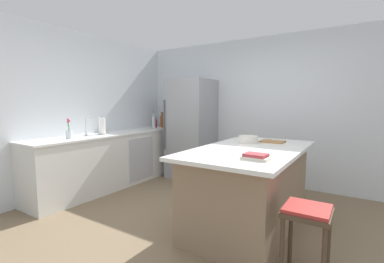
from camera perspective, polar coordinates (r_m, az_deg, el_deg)
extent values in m
plane|color=#7A664C|center=(3.26, 0.96, -20.22)|extent=(7.20, 7.20, 0.00)
cube|color=silver|center=(4.98, 14.81, 4.23)|extent=(6.00, 0.10, 2.60)
cube|color=silver|center=(4.70, -25.34, 3.74)|extent=(0.10, 6.00, 2.60)
cube|color=silver|center=(4.89, -16.38, -5.90)|extent=(0.60, 2.94, 0.90)
cube|color=white|center=(4.82, -16.55, -0.49)|extent=(0.63, 2.97, 0.03)
cube|color=#B2B5BA|center=(4.92, -10.77, -5.69)|extent=(0.01, 0.60, 0.75)
cube|color=#8E755B|center=(3.27, 12.22, -11.86)|extent=(0.93, 1.77, 0.89)
cube|color=white|center=(3.16, 12.41, -3.82)|extent=(1.09, 1.97, 0.04)
cube|color=#93969B|center=(5.16, -0.13, 0.52)|extent=(0.79, 0.75, 1.89)
cylinder|color=#4C4C51|center=(5.04, -5.95, 1.42)|extent=(0.02, 0.02, 0.94)
cylinder|color=#473828|center=(2.42, 18.66, -23.10)|extent=(0.04, 0.04, 0.56)
cylinder|color=#473828|center=(2.38, 26.34, -23.98)|extent=(0.04, 0.04, 0.56)
cylinder|color=#473828|center=(2.68, 20.34, -20.13)|extent=(0.04, 0.04, 0.56)
cylinder|color=#473828|center=(2.64, 27.14, -20.83)|extent=(0.04, 0.04, 0.56)
cube|color=#473828|center=(2.40, 23.43, -15.66)|extent=(0.36, 0.36, 0.04)
cube|color=#B2332D|center=(2.39, 23.46, -14.88)|extent=(0.34, 0.34, 0.03)
cylinder|color=silver|center=(4.56, -21.73, -0.72)|extent=(0.05, 0.05, 0.02)
cylinder|color=silver|center=(4.55, -21.81, 1.16)|extent=(0.02, 0.02, 0.28)
cylinder|color=silver|center=(4.49, -21.42, 2.66)|extent=(0.14, 0.02, 0.02)
cylinder|color=silver|center=(4.26, -24.83, -0.63)|extent=(0.09, 0.09, 0.12)
cylinder|color=#4C7F3D|center=(4.26, -24.92, 0.57)|extent=(0.01, 0.03, 0.20)
sphere|color=#DB4C66|center=(4.25, -24.99, 1.92)|extent=(0.04, 0.04, 0.04)
cylinder|color=#4C7F3D|center=(4.24, -24.95, 0.77)|extent=(0.01, 0.02, 0.23)
sphere|color=#DB4C66|center=(4.23, -25.02, 2.35)|extent=(0.04, 0.04, 0.04)
cylinder|color=#4C7F3D|center=(4.24, -24.76, 0.62)|extent=(0.01, 0.04, 0.21)
sphere|color=#DB4C66|center=(4.23, -24.83, 2.05)|extent=(0.04, 0.04, 0.04)
cylinder|color=gray|center=(4.68, -18.67, -0.49)|extent=(0.14, 0.14, 0.01)
cylinder|color=white|center=(4.66, -18.72, 1.17)|extent=(0.11, 0.11, 0.26)
cylinder|color=gray|center=(4.65, -18.79, 3.01)|extent=(0.02, 0.02, 0.04)
cylinder|color=#994C23|center=(5.81, -6.55, 2.14)|extent=(0.06, 0.06, 0.24)
cylinder|color=#994C23|center=(5.80, -6.57, 3.68)|extent=(0.02, 0.02, 0.07)
cylinder|color=black|center=(5.80, -6.58, 4.11)|extent=(0.03, 0.03, 0.01)
cylinder|color=brown|center=(5.66, -6.25, 2.00)|extent=(0.08, 0.08, 0.23)
cylinder|color=brown|center=(5.65, -6.27, 3.61)|extent=(0.03, 0.03, 0.09)
cylinder|color=black|center=(5.65, -6.27, 4.11)|extent=(0.04, 0.04, 0.01)
cylinder|color=red|center=(5.67, -7.79, 1.67)|extent=(0.05, 0.05, 0.17)
cylinder|color=red|center=(5.67, -7.81, 2.75)|extent=(0.02, 0.02, 0.05)
cylinder|color=black|center=(5.66, -7.81, 3.06)|extent=(0.02, 0.02, 0.01)
cylinder|color=silver|center=(5.58, -8.19, 1.95)|extent=(0.07, 0.07, 0.24)
cylinder|color=silver|center=(5.57, -8.22, 3.62)|extent=(0.03, 0.03, 0.09)
cylinder|color=black|center=(5.57, -8.22, 4.13)|extent=(0.03, 0.03, 0.01)
cube|color=silver|center=(2.53, 13.48, -5.55)|extent=(0.25, 0.16, 0.03)
cube|color=#A83338|center=(2.53, 13.49, -4.94)|extent=(0.21, 0.17, 0.03)
cylinder|color=silver|center=(3.54, 11.97, -1.66)|extent=(0.25, 0.25, 0.09)
cube|color=#9E7042|center=(3.70, 16.87, -2.05)|extent=(0.30, 0.24, 0.02)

